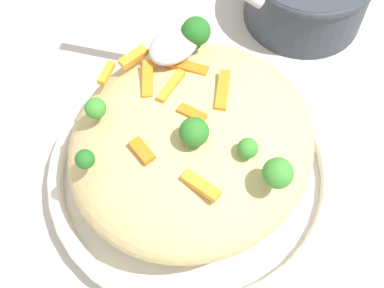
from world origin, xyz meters
TOP-DOWN VIEW (x-y plane):
  - ground_plane at (0.00, 0.00)m, footprint 2.40×2.40m
  - serving_bowl at (0.00, 0.00)m, footprint 0.30×0.30m
  - pasta_mound at (0.00, 0.00)m, footprint 0.24×0.22m
  - carrot_piece_0 at (-0.01, 0.09)m, footprint 0.03×0.02m
  - carrot_piece_1 at (0.04, 0.04)m, footprint 0.02×0.04m
  - carrot_piece_2 at (0.01, 0.03)m, footprint 0.04×0.01m
  - carrot_piece_3 at (0.02, 0.09)m, footprint 0.03×0.01m
  - carrot_piece_4 at (-0.05, -0.05)m, footprint 0.01×0.03m
  - carrot_piece_5 at (-0.00, 0.00)m, footprint 0.01×0.03m
  - carrot_piece_6 at (0.04, -0.01)m, footprint 0.04×0.03m
  - carrot_piece_7 at (0.01, 0.06)m, footprint 0.04×0.03m
  - carrot_piece_8 at (-0.05, 0.01)m, footprint 0.02×0.03m
  - broccoli_floret_0 at (0.07, 0.05)m, footprint 0.03×0.03m
  - broccoli_floret_1 at (-0.09, 0.04)m, footprint 0.02×0.02m
  - broccoli_floret_2 at (-0.02, -0.02)m, footprint 0.03×0.03m
  - broccoli_floret_3 at (-0.05, 0.07)m, footprint 0.02×0.02m
  - broccoli_floret_4 at (-0.01, -0.09)m, footprint 0.03×0.03m
  - broccoli_floret_5 at (0.00, -0.06)m, footprint 0.02×0.02m
  - serving_spoon at (0.07, 0.07)m, footprint 0.13×0.14m

SIDE VIEW (x-z plane):
  - ground_plane at x=0.00m, z-range 0.00..0.00m
  - serving_bowl at x=0.00m, z-range 0.00..0.04m
  - pasta_mound at x=0.00m, z-range 0.03..0.13m
  - carrot_piece_0 at x=-0.01m, z-range 0.12..0.12m
  - carrot_piece_3 at x=0.02m, z-range 0.12..0.12m
  - carrot_piece_7 at x=0.01m, z-range 0.12..0.12m
  - carrot_piece_1 at x=0.04m, z-range 0.12..0.12m
  - carrot_piece_4 at x=-0.05m, z-range 0.12..0.12m
  - carrot_piece_8 at x=-0.05m, z-range 0.12..0.13m
  - carrot_piece_2 at x=0.01m, z-range 0.12..0.13m
  - carrot_piece_6 at x=0.04m, z-range 0.12..0.13m
  - carrot_piece_5 at x=0.00m, z-range 0.12..0.13m
  - broccoli_floret_1 at x=-0.09m, z-range 0.12..0.14m
  - broccoli_floret_5 at x=0.00m, z-range 0.12..0.14m
  - broccoli_floret_3 at x=-0.05m, z-range 0.12..0.14m
  - broccoli_floret_4 at x=-0.01m, z-range 0.12..0.15m
  - broccoli_floret_0 at x=0.07m, z-range 0.12..0.15m
  - broccoli_floret_2 at x=-0.02m, z-range 0.12..0.15m
  - serving_spoon at x=0.07m, z-range 0.10..0.19m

